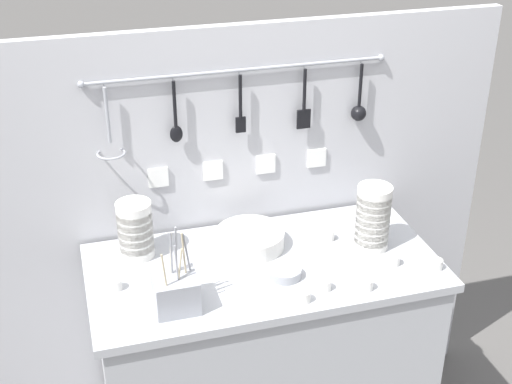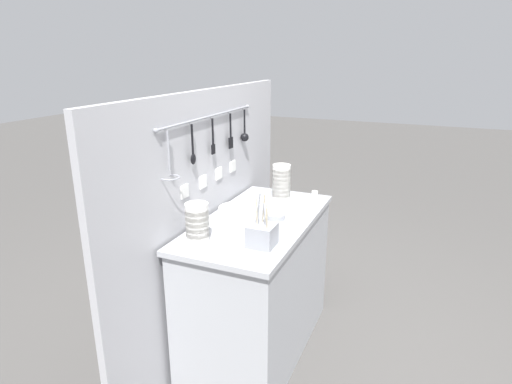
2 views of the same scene
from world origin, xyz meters
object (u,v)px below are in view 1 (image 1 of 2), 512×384
steel_mixing_bowl (285,273)px  cup_centre (328,235)px  plate_stack (250,239)px  cup_edge_near (367,284)px  cup_mid_row (436,264)px  cup_by_caddy (324,285)px  cup_beside_plates (115,284)px  bowl_stack_wide_centre (373,218)px  cup_front_right (304,296)px  cup_edge_far (393,260)px  bowl_stack_back_corner (135,230)px  cutlery_caddy (176,291)px

steel_mixing_bowl → cup_centre: (0.22, 0.18, 0.00)m
plate_stack → cup_edge_near: plate_stack is taller
steel_mixing_bowl → cup_edge_near: bearing=-31.4°
plate_stack → cup_mid_row: 0.64m
cup_mid_row → cup_edge_near: size_ratio=1.00×
cup_edge_near → cup_mid_row: bearing=8.9°
cup_edge_near → cup_by_caddy: (-0.13, 0.03, 0.00)m
cup_edge_near → cup_beside_plates: same height
steel_mixing_bowl → cup_beside_plates: cup_beside_plates is taller
bowl_stack_wide_centre → plate_stack: bearing=162.9°
cup_front_right → cup_by_caddy: 0.09m
cup_edge_near → cup_by_caddy: size_ratio=1.00×
cup_edge_near → cup_edge_far: same height
cup_centre → cup_edge_far: 0.26m
bowl_stack_back_corner → cup_edge_far: bearing=-19.8°
cutlery_caddy → cup_edge_far: 0.74m
cutlery_caddy → cup_edge_near: 0.60m
bowl_stack_wide_centre → cup_beside_plates: size_ratio=5.59×
bowl_stack_wide_centre → plate_stack: bowl_stack_wide_centre is taller
cup_mid_row → plate_stack: bearing=151.1°
cutlery_caddy → cup_centre: 0.64m
bowl_stack_back_corner → plate_stack: size_ratio=0.85×
cup_edge_near → cup_edge_far: size_ratio=1.00×
bowl_stack_back_corner → cup_edge_far: (0.82, -0.30, -0.08)m
bowl_stack_back_corner → cup_mid_row: 1.01m
cup_centre → cup_by_caddy: (-0.12, -0.28, 0.00)m
plate_stack → steel_mixing_bowl: plate_stack is taller
plate_stack → steel_mixing_bowl: bearing=-74.1°
bowl_stack_wide_centre → cup_centre: bowl_stack_wide_centre is taller
steel_mixing_bowl → cup_by_caddy: cup_by_caddy is taller
cutlery_caddy → cup_front_right: size_ratio=6.46×
cup_beside_plates → cup_centre: bearing=7.1°
bowl_stack_wide_centre → cup_centre: bearing=144.7°
cutlery_caddy → cup_mid_row: bearing=-2.2°
cup_beside_plates → cup_edge_near: bearing=-16.0°
cutlery_caddy → cup_edge_near: bearing=-7.1°
cup_edge_far → cup_beside_plates: bearing=172.9°
bowl_stack_wide_centre → cup_edge_far: bowl_stack_wide_centre is taller
cup_centre → cup_beside_plates: (-0.76, -0.09, 0.00)m
cup_front_right → cup_edge_far: size_ratio=1.00×
cup_mid_row → cup_centre: size_ratio=1.00×
cup_beside_plates → plate_stack: bearing=15.1°
bowl_stack_wide_centre → cutlery_caddy: 0.73m
steel_mixing_bowl → cup_beside_plates: 0.55m
cup_edge_near → cup_by_caddy: bearing=165.2°
cup_by_caddy → cup_beside_plates: same height
bowl_stack_back_corner → cutlery_caddy: (0.08, -0.33, -0.04)m
cup_beside_plates → cutlery_caddy: bearing=-40.5°
bowl_stack_back_corner → cup_by_caddy: bearing=-33.9°
bowl_stack_back_corner → cup_mid_row: (0.94, -0.36, -0.08)m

